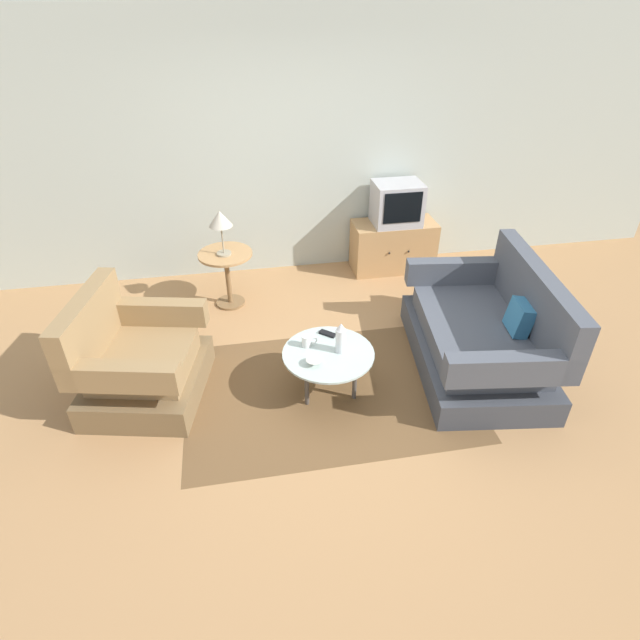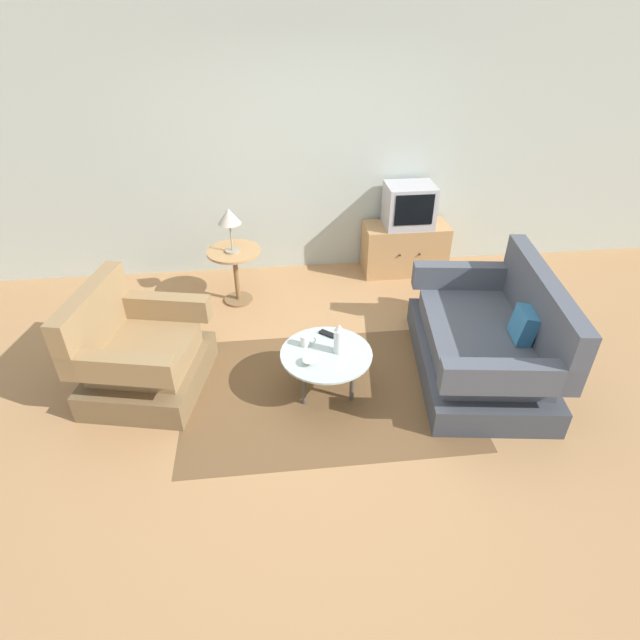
{
  "view_description": "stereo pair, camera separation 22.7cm",
  "coord_description": "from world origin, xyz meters",
  "px_view_note": "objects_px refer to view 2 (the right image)",
  "views": [
    {
      "loc": [
        -0.69,
        -3.22,
        2.86
      ],
      "look_at": [
        -0.09,
        0.17,
        0.55
      ],
      "focal_mm": 28.66,
      "sensor_mm": 36.0,
      "label": 1
    },
    {
      "loc": [
        -0.47,
        -3.25,
        2.86
      ],
      "look_at": [
        -0.09,
        0.17,
        0.55
      ],
      "focal_mm": 28.66,
      "sensor_mm": 36.0,
      "label": 2
    }
  ],
  "objects_px": {
    "armchair": "(139,356)",
    "television": "(409,206)",
    "side_table": "(235,265)",
    "tv_stand": "(405,248)",
    "vase": "(339,339)",
    "couch": "(487,343)",
    "coffee_table": "(326,357)",
    "mug": "(306,340)",
    "bowl": "(311,362)",
    "tv_remote_dark": "(328,334)",
    "table_lamp": "(229,218)"
  },
  "relations": [
    {
      "from": "television",
      "to": "tv_remote_dark",
      "type": "distance_m",
      "value": 2.11
    },
    {
      "from": "coffee_table",
      "to": "television",
      "type": "xyz_separation_m",
      "value": [
        1.15,
        1.99,
        0.43
      ]
    },
    {
      "from": "couch",
      "to": "mug",
      "type": "relative_size",
      "value": 13.67
    },
    {
      "from": "vase",
      "to": "couch",
      "type": "bearing_deg",
      "value": 5.33
    },
    {
      "from": "couch",
      "to": "side_table",
      "type": "xyz_separation_m",
      "value": [
        -2.14,
        1.41,
        0.13
      ]
    },
    {
      "from": "couch",
      "to": "tv_stand",
      "type": "bearing_deg",
      "value": 14.95
    },
    {
      "from": "armchair",
      "to": "couch",
      "type": "height_order",
      "value": "couch"
    },
    {
      "from": "side_table",
      "to": "vase",
      "type": "height_order",
      "value": "vase"
    },
    {
      "from": "coffee_table",
      "to": "table_lamp",
      "type": "height_order",
      "value": "table_lamp"
    },
    {
      "from": "coffee_table",
      "to": "bowl",
      "type": "height_order",
      "value": "bowl"
    },
    {
      "from": "side_table",
      "to": "tv_stand",
      "type": "bearing_deg",
      "value": 13.83
    },
    {
      "from": "couch",
      "to": "side_table",
      "type": "bearing_deg",
      "value": 64.27
    },
    {
      "from": "couch",
      "to": "mug",
      "type": "bearing_deg",
      "value": 97.86
    },
    {
      "from": "bowl",
      "to": "tv_remote_dark",
      "type": "xyz_separation_m",
      "value": [
        0.18,
        0.37,
        -0.01
      ]
    },
    {
      "from": "television",
      "to": "table_lamp",
      "type": "distance_m",
      "value": 1.98
    },
    {
      "from": "armchair",
      "to": "television",
      "type": "xyz_separation_m",
      "value": [
        2.65,
        1.74,
        0.5
      ]
    },
    {
      "from": "armchair",
      "to": "vase",
      "type": "relative_size",
      "value": 4.32
    },
    {
      "from": "couch",
      "to": "armchair",
      "type": "bearing_deg",
      "value": 95.07
    },
    {
      "from": "table_lamp",
      "to": "vase",
      "type": "relative_size",
      "value": 1.72
    },
    {
      "from": "couch",
      "to": "side_table",
      "type": "height_order",
      "value": "couch"
    },
    {
      "from": "side_table",
      "to": "table_lamp",
      "type": "relative_size",
      "value": 1.3
    },
    {
      "from": "armchair",
      "to": "television",
      "type": "bearing_deg",
      "value": 135.67
    },
    {
      "from": "table_lamp",
      "to": "vase",
      "type": "bearing_deg",
      "value": -60.25
    },
    {
      "from": "side_table",
      "to": "tv_remote_dark",
      "type": "height_order",
      "value": "side_table"
    },
    {
      "from": "armchair",
      "to": "couch",
      "type": "relative_size",
      "value": 0.66
    },
    {
      "from": "vase",
      "to": "bowl",
      "type": "bearing_deg",
      "value": -150.74
    },
    {
      "from": "armchair",
      "to": "side_table",
      "type": "xyz_separation_m",
      "value": [
        0.75,
        1.28,
        0.12
      ]
    },
    {
      "from": "couch",
      "to": "tv_remote_dark",
      "type": "height_order",
      "value": "couch"
    },
    {
      "from": "table_lamp",
      "to": "armchair",
      "type": "bearing_deg",
      "value": -120.7
    },
    {
      "from": "tv_stand",
      "to": "mug",
      "type": "bearing_deg",
      "value": -124.6
    },
    {
      "from": "couch",
      "to": "vase",
      "type": "xyz_separation_m",
      "value": [
        -1.29,
        -0.12,
        0.23
      ]
    },
    {
      "from": "tv_stand",
      "to": "bowl",
      "type": "height_order",
      "value": "tv_stand"
    },
    {
      "from": "armchair",
      "to": "tv_remote_dark",
      "type": "xyz_separation_m",
      "value": [
        1.54,
        -0.01,
        0.11
      ]
    },
    {
      "from": "tv_stand",
      "to": "vase",
      "type": "xyz_separation_m",
      "value": [
        -1.05,
        -2.0,
        0.25
      ]
    },
    {
      "from": "side_table",
      "to": "tv_stand",
      "type": "relative_size",
      "value": 0.63
    },
    {
      "from": "television",
      "to": "side_table",
      "type": "bearing_deg",
      "value": -166.39
    },
    {
      "from": "tv_remote_dark",
      "to": "side_table",
      "type": "bearing_deg",
      "value": 161.96
    },
    {
      "from": "television",
      "to": "table_lamp",
      "type": "bearing_deg",
      "value": -165.6
    },
    {
      "from": "coffee_table",
      "to": "bowl",
      "type": "bearing_deg",
      "value": -137.05
    },
    {
      "from": "table_lamp",
      "to": "couch",
      "type": "bearing_deg",
      "value": -32.73
    },
    {
      "from": "vase",
      "to": "tv_remote_dark",
      "type": "height_order",
      "value": "vase"
    },
    {
      "from": "television",
      "to": "bowl",
      "type": "xyz_separation_m",
      "value": [
        -1.28,
        -2.12,
        -0.37
      ]
    },
    {
      "from": "armchair",
      "to": "tv_stand",
      "type": "height_order",
      "value": "armchair"
    },
    {
      "from": "tv_stand",
      "to": "bowl",
      "type": "relative_size",
      "value": 7.68
    },
    {
      "from": "couch",
      "to": "coffee_table",
      "type": "xyz_separation_m",
      "value": [
        -1.39,
        -0.12,
        0.07
      ]
    },
    {
      "from": "armchair",
      "to": "tv_stand",
      "type": "distance_m",
      "value": 3.17
    },
    {
      "from": "side_table",
      "to": "tv_remote_dark",
      "type": "distance_m",
      "value": 1.52
    },
    {
      "from": "table_lamp",
      "to": "bowl",
      "type": "bearing_deg",
      "value": -69.09
    },
    {
      "from": "couch",
      "to": "table_lamp",
      "type": "relative_size",
      "value": 3.8
    },
    {
      "from": "armchair",
      "to": "tv_stand",
      "type": "relative_size",
      "value": 1.22
    }
  ]
}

